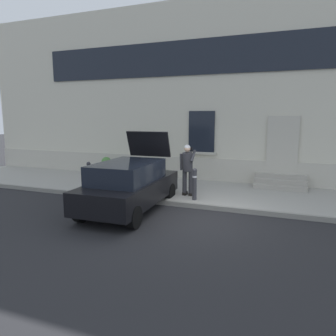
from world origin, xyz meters
TOP-DOWN VIEW (x-y plane):
  - ground_plane at (0.00, 0.00)m, footprint 80.00×80.00m
  - sidewalk at (0.00, 2.80)m, footprint 24.00×3.60m
  - curb_edge at (0.00, 0.94)m, footprint 24.00×0.12m
  - building_facade at (0.01, 5.29)m, footprint 24.00×1.52m
  - entrance_stoop at (2.25, 4.23)m, footprint 1.90×0.96m
  - hatchback_car_black at (-1.96, 0.01)m, footprint 1.87×4.10m
  - bollard_near_person at (-0.31, 1.35)m, footprint 0.15×0.15m
  - bollard_far_left at (-4.34, 1.35)m, footprint 0.15×0.15m
  - person_on_phone at (-0.69, 1.79)m, footprint 0.51×0.47m
  - planter_charcoal at (-5.21, 3.96)m, footprint 0.44×0.44m
  - planter_olive at (-3.20, 3.94)m, footprint 0.44×0.44m

SIDE VIEW (x-z plane):
  - ground_plane at x=0.00m, z-range 0.00..0.00m
  - sidewalk at x=0.00m, z-range 0.00..0.15m
  - curb_edge at x=0.00m, z-range 0.00..0.15m
  - entrance_stoop at x=2.25m, z-range 0.10..0.58m
  - planter_charcoal at x=-5.21m, z-range 0.18..1.04m
  - planter_olive at x=-3.20m, z-range 0.18..1.04m
  - bollard_near_person at x=-0.31m, z-range 0.19..1.24m
  - bollard_far_left at x=-4.34m, z-range 0.19..1.24m
  - hatchback_car_black at x=-1.96m, z-range -0.37..1.97m
  - person_on_phone at x=-0.69m, z-range 0.28..2.03m
  - building_facade at x=0.01m, z-range -0.02..7.48m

